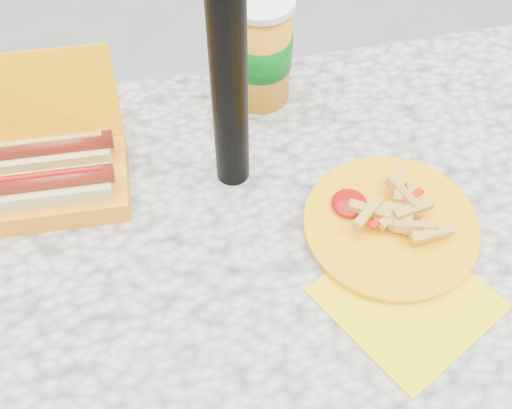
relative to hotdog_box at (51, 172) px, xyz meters
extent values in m
cube|color=beige|center=(0.26, -0.19, -0.06)|extent=(1.20, 0.80, 0.05)
cylinder|color=black|center=(0.76, 0.11, -0.44)|extent=(0.07, 0.07, 0.70)
cube|color=#FFA500|center=(0.00, -0.01, -0.02)|extent=(0.22, 0.15, 0.04)
cube|color=#FFA500|center=(0.01, 0.09, 0.06)|extent=(0.22, 0.08, 0.13)
cube|color=beige|center=(0.00, -0.04, 0.00)|extent=(0.18, 0.06, 0.05)
cylinder|color=maroon|center=(0.00, -0.04, 0.03)|extent=(0.19, 0.04, 0.03)
cylinder|color=#9B0B05|center=(0.00, -0.04, 0.04)|extent=(0.16, 0.02, 0.01)
cube|color=beige|center=(0.00, 0.02, 0.00)|extent=(0.18, 0.06, 0.05)
cylinder|color=maroon|center=(0.00, 0.02, 0.03)|extent=(0.19, 0.04, 0.03)
cylinder|color=gold|center=(0.00, 0.02, 0.04)|extent=(0.16, 0.02, 0.01)
cube|color=#FFE207|center=(0.45, -0.29, -0.04)|extent=(0.26, 0.26, 0.00)
cylinder|color=#FFA500|center=(0.46, -0.18, -0.03)|extent=(0.24, 0.24, 0.01)
cylinder|color=#FFA500|center=(0.46, -0.18, -0.03)|extent=(0.25, 0.25, 0.01)
cube|color=gold|center=(0.50, -0.22, -0.01)|extent=(0.06, 0.02, 0.01)
cube|color=gold|center=(0.47, -0.19, -0.01)|extent=(0.05, 0.05, 0.01)
cube|color=gold|center=(0.46, -0.18, -0.01)|extent=(0.06, 0.05, 0.02)
cube|color=gold|center=(0.43, -0.17, 0.00)|extent=(0.05, 0.05, 0.01)
cube|color=gold|center=(0.49, -0.14, 0.00)|extent=(0.04, 0.06, 0.01)
cube|color=gold|center=(0.49, -0.21, 0.00)|extent=(0.06, 0.03, 0.02)
cube|color=gold|center=(0.46, -0.18, -0.01)|extent=(0.04, 0.06, 0.02)
cube|color=gold|center=(0.49, -0.18, 0.00)|extent=(0.06, 0.02, 0.01)
cube|color=gold|center=(0.49, -0.15, 0.00)|extent=(0.03, 0.06, 0.02)
cube|color=gold|center=(0.47, -0.18, -0.01)|extent=(0.06, 0.04, 0.02)
cube|color=gold|center=(0.50, -0.16, -0.01)|extent=(0.03, 0.06, 0.02)
cube|color=gold|center=(0.48, -0.18, -0.01)|extent=(0.05, 0.05, 0.01)
cube|color=gold|center=(0.43, -0.16, 0.00)|extent=(0.06, 0.04, 0.01)
cube|color=gold|center=(0.46, -0.16, -0.01)|extent=(0.06, 0.02, 0.01)
ellipsoid|color=#9B0B05|center=(0.41, -0.14, -0.02)|extent=(0.05, 0.05, 0.02)
cube|color=#C41A00|center=(0.47, -0.17, -0.01)|extent=(0.10, 0.05, 0.00)
cylinder|color=orange|center=(0.34, 0.13, 0.05)|extent=(0.10, 0.10, 0.18)
cylinder|color=#016210|center=(0.34, 0.13, 0.06)|extent=(0.10, 0.10, 0.06)
cylinder|color=white|center=(0.34, 0.13, 0.15)|extent=(0.10, 0.10, 0.01)
camera|label=1|loc=(0.16, -0.65, 0.72)|focal=45.00mm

